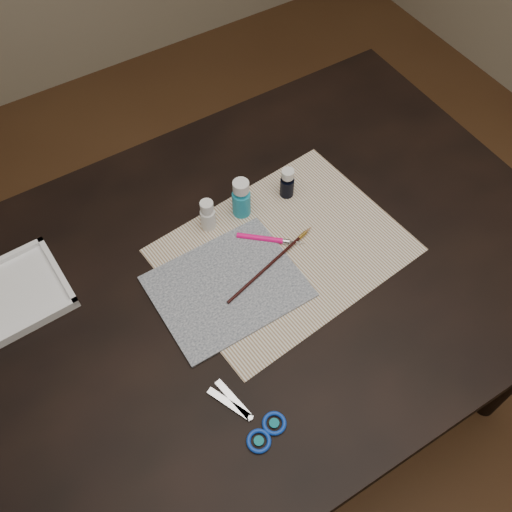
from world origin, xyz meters
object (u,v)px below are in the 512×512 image
paint_bottle_navy (287,183)px  scissors (242,415)px  paint_bottle_cyan (241,198)px  paper (284,250)px  palette_tray (17,292)px  canvas (227,286)px  paint_bottle_white (208,215)px

paint_bottle_navy → scissors: paint_bottle_navy is taller
paint_bottle_cyan → paper: bearing=-80.2°
paper → palette_tray: (-0.51, 0.18, 0.01)m
paint_bottle_navy → paint_bottle_cyan: bearing=175.7°
palette_tray → paint_bottle_navy: bearing=-5.8°
paper → paint_bottle_cyan: bearing=99.8°
paper → palette_tray: palette_tray is taller
canvas → paint_bottle_navy: bearing=31.1°
paint_bottle_cyan → palette_tray: paint_bottle_cyan is taller
paper → canvas: (-0.15, -0.02, 0.00)m
paint_bottle_navy → palette_tray: 0.60m
paint_bottle_navy → scissors: 0.51m
scissors → paint_bottle_cyan: bearing=-54.8°
paint_bottle_cyan → paint_bottle_navy: size_ratio=1.28×
paper → scissors: (-0.25, -0.26, 0.00)m
paint_bottle_cyan → palette_tray: 0.49m
paper → scissors: bearing=-134.9°
paint_bottle_cyan → paint_bottle_navy: (0.11, -0.01, -0.01)m
canvas → palette_tray: size_ratio=1.55×
paint_bottle_white → paper: bearing=-53.2°
paint_bottle_white → paint_bottle_navy: (0.19, -0.01, -0.00)m
canvas → paint_bottle_cyan: bearing=50.6°
paper → paint_bottle_white: 0.18m
paper → scissors: size_ratio=2.90×
paint_bottle_cyan → scissors: bearing=-120.8°
paper → paint_bottle_navy: (0.09, 0.12, 0.04)m
paper → paint_bottle_cyan: (-0.02, 0.13, 0.05)m
paint_bottle_navy → scissors: size_ratio=0.46×
paint_bottle_cyan → palette_tray: bearing=173.8°
paper → paint_bottle_white: paint_bottle_white is taller
paint_bottle_cyan → canvas: bearing=-129.4°
canvas → paint_bottle_cyan: (0.12, 0.15, 0.04)m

